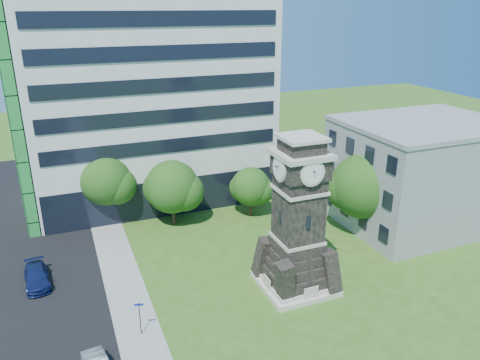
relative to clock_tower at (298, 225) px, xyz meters
name	(u,v)px	position (x,y,z in m)	size (l,w,h in m)	color
ground	(271,309)	(-3.00, -2.00, -5.28)	(160.00, 160.00, 0.00)	#365C1A
sidewalk	(129,299)	(-12.50, 3.00, -5.25)	(3.00, 70.00, 0.06)	gray
street	(4,327)	(-21.00, 3.00, -5.27)	(14.00, 80.00, 0.02)	black
clock_tower	(298,225)	(0.00, 0.00, 0.00)	(5.40, 5.40, 12.22)	beige
office_tall	(145,69)	(-6.20, 23.84, 8.94)	(26.20, 15.11, 28.60)	white
office_low	(420,173)	(16.97, 6.00, -0.07)	(15.20, 12.20, 10.40)	#939598
car_street_north	(37,277)	(-18.86, 7.85, -4.64)	(1.80, 4.43, 1.29)	#111C4E
car_east_lot	(403,237)	(12.43, 2.35, -4.58)	(2.34, 5.07, 1.41)	#4A4A4F
park_bench	(293,283)	(-0.37, -0.35, -4.77)	(1.86, 0.49, 0.96)	black
street_sign	(140,315)	(-12.36, -1.28, -3.71)	(0.60, 0.06, 2.51)	black
tree_nw	(107,182)	(-12.00, 16.90, -0.79)	(5.48, 4.98, 7.17)	#332114
tree_nc	(173,188)	(-5.99, 14.46, -1.44)	(5.80, 5.27, 6.64)	#332114
tree_ne	(251,188)	(1.96, 13.42, -2.16)	(4.40, 4.00, 5.26)	#332114
tree_east	(364,188)	(10.07, 5.60, -0.52)	(6.73, 6.12, 8.02)	#332114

